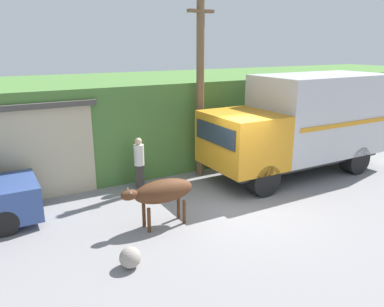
{
  "coord_description": "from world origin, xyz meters",
  "views": [
    {
      "loc": [
        -5.9,
        -7.89,
        4.44
      ],
      "look_at": [
        -1.07,
        0.72,
        1.56
      ],
      "focal_mm": 35.0,
      "sensor_mm": 36.0,
      "label": 1
    }
  ],
  "objects_px": {
    "pedestrian_on_hill": "(139,161)",
    "roadside_rock": "(130,258)",
    "utility_pole": "(200,83)",
    "cargo_truck": "(304,122)",
    "brown_cow": "(162,192)"
  },
  "relations": [
    {
      "from": "pedestrian_on_hill",
      "to": "roadside_rock",
      "type": "distance_m",
      "value": 4.57
    },
    {
      "from": "brown_cow",
      "to": "roadside_rock",
      "type": "xyz_separation_m",
      "value": [
        -1.39,
        -1.38,
        -0.69
      ]
    },
    {
      "from": "brown_cow",
      "to": "pedestrian_on_hill",
      "type": "bearing_deg",
      "value": 75.74
    },
    {
      "from": "pedestrian_on_hill",
      "to": "cargo_truck",
      "type": "bearing_deg",
      "value": -176.16
    },
    {
      "from": "brown_cow",
      "to": "pedestrian_on_hill",
      "type": "xyz_separation_m",
      "value": [
        0.47,
        2.74,
        -0.0
      ]
    },
    {
      "from": "brown_cow",
      "to": "roadside_rock",
      "type": "distance_m",
      "value": 2.08
    },
    {
      "from": "brown_cow",
      "to": "utility_pole",
      "type": "relative_size",
      "value": 0.31
    },
    {
      "from": "pedestrian_on_hill",
      "to": "roadside_rock",
      "type": "xyz_separation_m",
      "value": [
        -1.86,
        -4.12,
        -0.69
      ]
    },
    {
      "from": "pedestrian_on_hill",
      "to": "utility_pole",
      "type": "xyz_separation_m",
      "value": [
        2.35,
        0.21,
        2.29
      ]
    },
    {
      "from": "brown_cow",
      "to": "pedestrian_on_hill",
      "type": "distance_m",
      "value": 2.78
    },
    {
      "from": "brown_cow",
      "to": "utility_pole",
      "type": "height_order",
      "value": "utility_pole"
    },
    {
      "from": "pedestrian_on_hill",
      "to": "utility_pole",
      "type": "bearing_deg",
      "value": -156.92
    },
    {
      "from": "cargo_truck",
      "to": "roadside_rock",
      "type": "relative_size",
      "value": 15.06
    },
    {
      "from": "pedestrian_on_hill",
      "to": "utility_pole",
      "type": "height_order",
      "value": "utility_pole"
    },
    {
      "from": "utility_pole",
      "to": "pedestrian_on_hill",
      "type": "bearing_deg",
      "value": -174.83
    }
  ]
}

